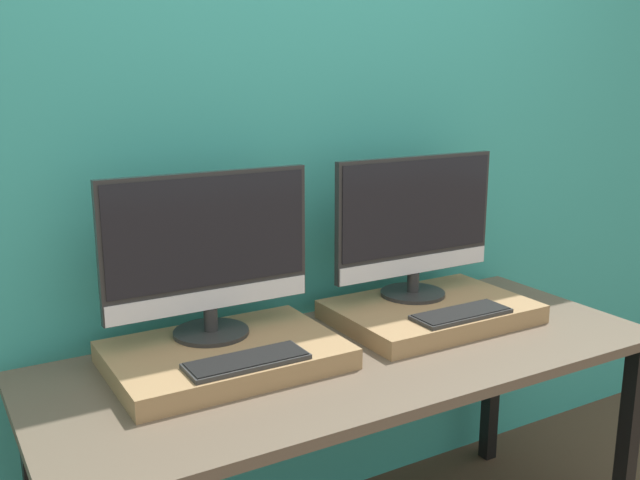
{
  "coord_description": "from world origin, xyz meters",
  "views": [
    {
      "loc": [
        -1.05,
        -1.23,
        1.53
      ],
      "look_at": [
        0.0,
        0.57,
        1.03
      ],
      "focal_mm": 40.0,
      "sensor_mm": 36.0,
      "label": 1
    }
  ],
  "objects_px": {
    "keyboard_left": "(247,361)",
    "keyboard_right": "(461,314)",
    "monitor_left": "(208,250)",
    "monitor_right": "(415,223)"
  },
  "relations": [
    {
      "from": "monitor_left",
      "to": "keyboard_right",
      "type": "bearing_deg",
      "value": -18.49
    },
    {
      "from": "keyboard_left",
      "to": "keyboard_right",
      "type": "relative_size",
      "value": 1.0
    },
    {
      "from": "monitor_right",
      "to": "keyboard_right",
      "type": "relative_size",
      "value": 1.89
    },
    {
      "from": "keyboard_right",
      "to": "keyboard_left",
      "type": "bearing_deg",
      "value": 180.0
    },
    {
      "from": "keyboard_right",
      "to": "monitor_left",
      "type": "bearing_deg",
      "value": 161.51
    },
    {
      "from": "monitor_left",
      "to": "keyboard_right",
      "type": "relative_size",
      "value": 1.89
    },
    {
      "from": "monitor_left",
      "to": "keyboard_right",
      "type": "height_order",
      "value": "monitor_left"
    },
    {
      "from": "keyboard_left",
      "to": "monitor_right",
      "type": "height_order",
      "value": "monitor_right"
    },
    {
      "from": "monitor_right",
      "to": "keyboard_right",
      "type": "distance_m",
      "value": 0.34
    },
    {
      "from": "monitor_left",
      "to": "monitor_right",
      "type": "xyz_separation_m",
      "value": [
        0.72,
        0.0,
        0.0
      ]
    }
  ]
}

